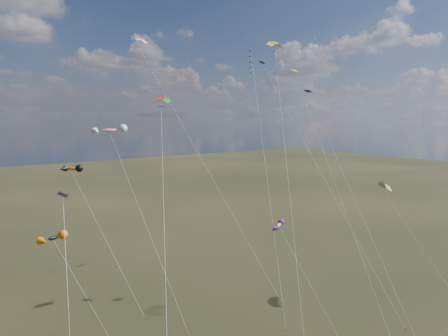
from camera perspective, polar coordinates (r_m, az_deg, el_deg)
diamond_black_high at (r=64.72m, az=6.30°, el=10.51°), size 0.94×26.86×33.74m
diamond_navy_tall at (r=61.96m, az=4.11°, el=12.83°), size 9.01×17.72×35.92m
diamond_black_mid at (r=31.69m, az=-21.49°, el=-15.03°), size 3.95×14.18×19.11m
diamond_navy_right at (r=53.16m, az=12.47°, el=5.99°), size 3.23×19.98×28.43m
diamond_orange_center at (r=49.90m, az=13.47°, el=4.07°), size 2.60×18.08×31.08m
parafoil_yellow at (r=52.30m, az=7.37°, el=17.11°), size 12.44×17.84×34.71m
parafoil_blue_white at (r=58.01m, az=-11.98°, el=17.29°), size 14.09×16.51×35.95m
parafoil_striped at (r=56.62m, az=22.08°, el=-2.17°), size 7.45×10.35×16.91m
parafoil_tricolor at (r=45.77m, az=-8.97°, el=9.49°), size 11.22×20.95×27.55m
novelty_black_orange at (r=50.47m, az=-23.15°, el=-9.18°), size 5.72×6.85×11.76m
novelty_orange_black at (r=54.94m, az=-21.01°, el=-0.15°), size 7.04×10.27×18.88m
novelty_white_purple at (r=43.73m, az=7.93°, el=-8.15°), size 5.63×7.29×13.81m
novelty_redwhite_stripe at (r=53.37m, az=-16.00°, el=5.15°), size 5.69×14.29×23.91m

